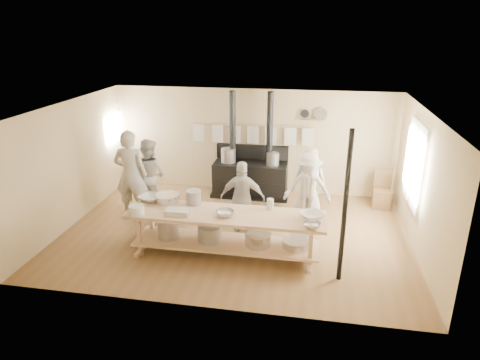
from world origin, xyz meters
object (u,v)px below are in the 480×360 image
object	(u,v)px
chair	(382,196)
stove	(250,175)
cook_left	(149,175)
cook_right	(243,198)
prep_table	(225,230)
cook_center	(309,182)
cook_far_left	(131,175)
cook_by_window	(308,188)
roasting_pan	(178,212)

from	to	relation	value
chair	stove	bearing A→B (deg)	-179.87
cook_left	cook_right	distance (m)	2.42
prep_table	cook_center	world-z (taller)	cook_center
cook_left	chair	distance (m)	5.42
cook_right	cook_far_left	bearing A→B (deg)	-12.10
cook_center	stove	bearing A→B (deg)	-28.69
cook_right	cook_center	bearing A→B (deg)	-142.20
chair	prep_table	bearing A→B (deg)	-134.64
stove	cook_left	xyz separation A→B (m)	(-2.12, -1.28, 0.32)
prep_table	cook_right	size ratio (longest dim) A/B	2.33
cook_far_left	cook_left	bearing A→B (deg)	-124.89
prep_table	chair	distance (m)	4.25
cook_center	prep_table	bearing A→B (deg)	59.14
cook_far_left	chair	distance (m)	5.77
stove	cook_right	bearing A→B (deg)	-85.51
cook_left	stove	bearing A→B (deg)	-131.53
stove	cook_center	world-z (taller)	stove
cook_left	cook_by_window	xyz separation A→B (m)	(3.55, -0.01, -0.07)
cook_center	roasting_pan	xyz separation A→B (m)	(-2.29, -2.25, 0.11)
cook_right	chair	xyz separation A→B (m)	(2.99, 1.90, -0.51)
prep_table	cook_by_window	size ratio (longest dim) A/B	2.32
cook_center	cook_right	size ratio (longest dim) A/B	1.02
cook_far_left	cook_right	distance (m)	2.57
cook_right	roasting_pan	distance (m)	1.50
prep_table	cook_left	distance (m)	2.76
cook_far_left	chair	world-z (taller)	cook_far_left
cook_far_left	cook_left	size ratio (longest dim) A/B	1.17
cook_far_left	cook_by_window	bearing A→B (deg)	-178.10
cook_far_left	cook_center	xyz separation A→B (m)	(3.82, 0.75, -0.21)
cook_center	chair	world-z (taller)	cook_center
cook_far_left	cook_right	world-z (taller)	cook_far_left
cook_far_left	roasting_pan	xyz separation A→B (m)	(1.53, -1.50, -0.09)
chair	cook_right	bearing A→B (deg)	-144.16
chair	cook_left	bearing A→B (deg)	-164.80
stove	cook_right	distance (m)	2.10
cook_by_window	cook_right	bearing A→B (deg)	-147.67
cook_right	roasting_pan	world-z (taller)	cook_right
cook_right	cook_left	bearing A→B (deg)	-22.85
cook_by_window	chair	distance (m)	2.11
stove	cook_far_left	bearing A→B (deg)	-144.33
roasting_pan	cook_by_window	bearing A→B (deg)	40.09
roasting_pan	cook_center	bearing A→B (deg)	44.53
stove	prep_table	world-z (taller)	stove
prep_table	cook_far_left	world-z (taller)	cook_far_left
cook_center	cook_by_window	distance (m)	0.34
cook_far_left	roasting_pan	world-z (taller)	cook_far_left
cook_right	cook_by_window	world-z (taller)	cook_by_window
cook_far_left	cook_center	size ratio (longest dim) A/B	1.26
prep_table	chair	xyz separation A→B (m)	(3.16, 2.83, -0.26)
cook_by_window	roasting_pan	world-z (taller)	cook_by_window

